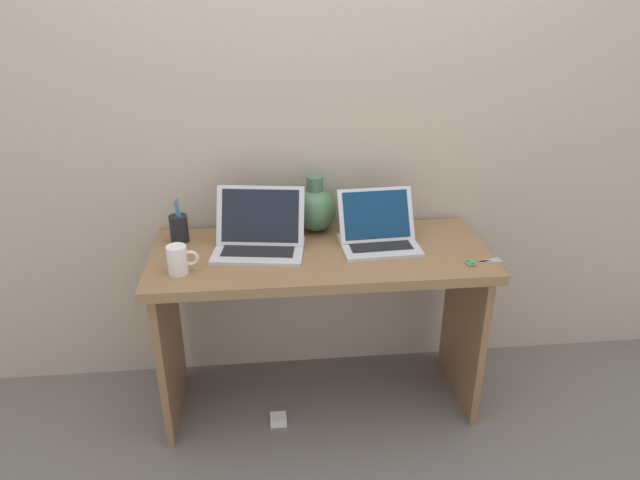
{
  "coord_description": "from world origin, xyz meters",
  "views": [
    {
      "loc": [
        -0.21,
        -2.06,
        1.76
      ],
      "look_at": [
        0.0,
        0.0,
        0.8
      ],
      "focal_mm": 32.42,
      "sensor_mm": 36.0,
      "label": 1
    }
  ],
  "objects_px": {
    "coffee_mug": "(178,260)",
    "pen_cup": "(179,228)",
    "laptop_right": "(378,231)",
    "green_vase": "(315,208)",
    "laptop_left": "(260,234)",
    "scissors": "(477,262)",
    "power_brick": "(278,419)"
  },
  "relations": [
    {
      "from": "laptop_right",
      "to": "green_vase",
      "type": "height_order",
      "value": "green_vase"
    },
    {
      "from": "laptop_left",
      "to": "pen_cup",
      "type": "bearing_deg",
      "value": 162.67
    },
    {
      "from": "laptop_right",
      "to": "green_vase",
      "type": "relative_size",
      "value": 1.33
    },
    {
      "from": "pen_cup",
      "to": "coffee_mug",
      "type": "bearing_deg",
      "value": -83.9
    },
    {
      "from": "coffee_mug",
      "to": "scissors",
      "type": "xyz_separation_m",
      "value": [
        1.13,
        -0.03,
        -0.05
      ]
    },
    {
      "from": "laptop_left",
      "to": "pen_cup",
      "type": "xyz_separation_m",
      "value": [
        -0.33,
        0.1,
        -0.0
      ]
    },
    {
      "from": "scissors",
      "to": "power_brick",
      "type": "height_order",
      "value": "scissors"
    },
    {
      "from": "green_vase",
      "to": "coffee_mug",
      "type": "height_order",
      "value": "green_vase"
    },
    {
      "from": "pen_cup",
      "to": "power_brick",
      "type": "xyz_separation_m",
      "value": [
        0.37,
        -0.29,
        -0.79
      ]
    },
    {
      "from": "scissors",
      "to": "power_brick",
      "type": "distance_m",
      "value": 1.07
    },
    {
      "from": "laptop_right",
      "to": "power_brick",
      "type": "xyz_separation_m",
      "value": [
        -0.43,
        -0.18,
        -0.79
      ]
    },
    {
      "from": "laptop_left",
      "to": "laptop_right",
      "type": "bearing_deg",
      "value": -0.52
    },
    {
      "from": "laptop_left",
      "to": "coffee_mug",
      "type": "height_order",
      "value": "laptop_left"
    },
    {
      "from": "green_vase",
      "to": "scissors",
      "type": "height_order",
      "value": "green_vase"
    },
    {
      "from": "green_vase",
      "to": "pen_cup",
      "type": "xyz_separation_m",
      "value": [
        -0.57,
        -0.06,
        -0.04
      ]
    },
    {
      "from": "scissors",
      "to": "coffee_mug",
      "type": "bearing_deg",
      "value": 178.35
    },
    {
      "from": "pen_cup",
      "to": "scissors",
      "type": "xyz_separation_m",
      "value": [
        1.16,
        -0.32,
        -0.06
      ]
    },
    {
      "from": "laptop_right",
      "to": "green_vase",
      "type": "bearing_deg",
      "value": 144.99
    },
    {
      "from": "coffee_mug",
      "to": "pen_cup",
      "type": "height_order",
      "value": "pen_cup"
    },
    {
      "from": "laptop_left",
      "to": "coffee_mug",
      "type": "distance_m",
      "value": 0.35
    },
    {
      "from": "laptop_left",
      "to": "scissors",
      "type": "height_order",
      "value": "laptop_left"
    },
    {
      "from": "laptop_right",
      "to": "power_brick",
      "type": "distance_m",
      "value": 0.92
    },
    {
      "from": "laptop_left",
      "to": "green_vase",
      "type": "relative_size",
      "value": 1.6
    },
    {
      "from": "green_vase",
      "to": "scissors",
      "type": "bearing_deg",
      "value": -32.59
    },
    {
      "from": "green_vase",
      "to": "power_brick",
      "type": "distance_m",
      "value": 0.92
    },
    {
      "from": "green_vase",
      "to": "coffee_mug",
      "type": "bearing_deg",
      "value": -147.29
    },
    {
      "from": "laptop_right",
      "to": "scissors",
      "type": "distance_m",
      "value": 0.41
    },
    {
      "from": "coffee_mug",
      "to": "pen_cup",
      "type": "distance_m",
      "value": 0.28
    },
    {
      "from": "laptop_left",
      "to": "laptop_right",
      "type": "xyz_separation_m",
      "value": [
        0.48,
        -0.0,
        -0.01
      ]
    },
    {
      "from": "laptop_right",
      "to": "coffee_mug",
      "type": "height_order",
      "value": "laptop_right"
    },
    {
      "from": "pen_cup",
      "to": "scissors",
      "type": "bearing_deg",
      "value": -15.25
    },
    {
      "from": "laptop_right",
      "to": "scissors",
      "type": "xyz_separation_m",
      "value": [
        0.35,
        -0.21,
        -0.05
      ]
    }
  ]
}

